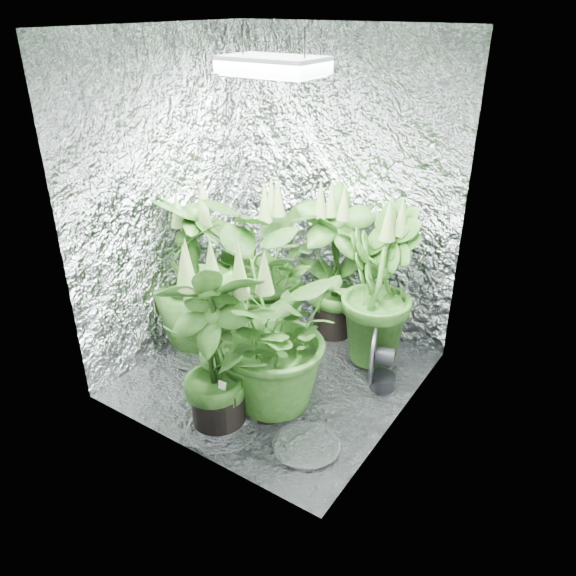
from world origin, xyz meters
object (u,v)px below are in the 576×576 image
(plant_d, at_px, (196,276))
(plant_e, at_px, (266,334))
(plant_b, at_px, (335,266))
(circulation_fan, at_px, (378,364))
(plant_c, at_px, (378,289))
(plant_a, at_px, (263,266))
(grow_lamp, at_px, (273,66))
(plant_f, at_px, (214,347))

(plant_d, bearing_deg, plant_e, -21.32)
(plant_b, xyz_separation_m, circulation_fan, (0.54, -0.41, -0.35))
(plant_c, relative_size, circulation_fan, 2.82)
(plant_a, bearing_deg, plant_c, 13.46)
(plant_b, bearing_deg, plant_d, -136.76)
(grow_lamp, relative_size, plant_f, 0.45)
(grow_lamp, height_order, plant_f, grow_lamp)
(plant_a, xyz_separation_m, plant_c, (0.75, 0.18, -0.03))
(plant_a, height_order, circulation_fan, plant_a)
(plant_e, bearing_deg, grow_lamp, 114.86)
(plant_c, height_order, plant_d, plant_d)
(plant_c, xyz_separation_m, plant_e, (-0.28, -0.80, -0.01))
(grow_lamp, distance_m, plant_e, 1.37)
(plant_a, distance_m, plant_e, 0.78)
(plant_e, bearing_deg, plant_d, 158.68)
(plant_b, height_order, plant_d, plant_d)
(plant_b, bearing_deg, plant_a, -140.36)
(plant_c, bearing_deg, grow_lamp, -129.48)
(grow_lamp, xyz_separation_m, plant_f, (0.00, -0.56, -1.31))
(plant_d, xyz_separation_m, plant_f, (0.63, -0.57, -0.01))
(grow_lamp, relative_size, circulation_fan, 1.27)
(plant_a, xyz_separation_m, plant_d, (-0.30, -0.32, -0.02))
(plant_a, height_order, plant_e, plant_a)
(grow_lamp, height_order, circulation_fan, grow_lamp)
(plant_a, xyz_separation_m, plant_e, (0.47, -0.62, -0.04))
(grow_lamp, height_order, plant_b, grow_lamp)
(plant_f, bearing_deg, plant_e, 63.74)
(grow_lamp, xyz_separation_m, plant_a, (-0.33, 0.33, -1.29))
(plant_e, relative_size, circulation_fan, 2.72)
(plant_b, bearing_deg, circulation_fan, -37.03)
(grow_lamp, bearing_deg, plant_b, 86.08)
(plant_c, bearing_deg, plant_b, 160.62)
(plant_b, relative_size, plant_c, 1.01)
(grow_lamp, relative_size, plant_c, 0.45)
(plant_f, bearing_deg, grow_lamp, 90.34)
(plant_c, distance_m, plant_f, 1.15)
(grow_lamp, height_order, plant_e, grow_lamp)
(plant_c, relative_size, plant_d, 0.99)
(plant_c, bearing_deg, plant_e, -109.38)
(plant_b, relative_size, plant_e, 1.04)
(plant_b, relative_size, plant_d, 0.99)
(plant_c, xyz_separation_m, circulation_fan, (0.16, -0.27, -0.34))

